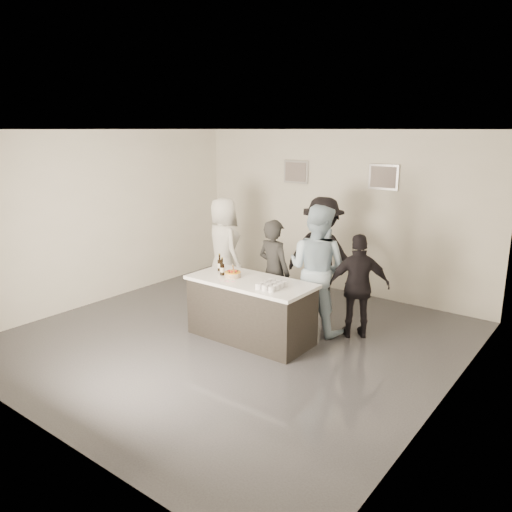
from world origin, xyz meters
name	(u,v)px	position (x,y,z in m)	size (l,w,h in m)	color
floor	(236,338)	(0.00, 0.00, 0.00)	(6.00, 6.00, 0.00)	#3D3D42
ceiling	(233,129)	(0.00, 0.00, 3.00)	(6.00, 6.00, 0.00)	white
wall_back	(337,212)	(0.00, 3.00, 1.50)	(6.00, 0.04, 3.00)	silver
wall_front	(32,293)	(0.00, -3.00, 1.50)	(6.00, 0.04, 3.00)	silver
wall_left	(104,217)	(-3.00, 0.00, 1.50)	(0.04, 6.00, 3.00)	silver
wall_right	(453,275)	(3.00, 0.00, 1.50)	(0.04, 6.00, 3.00)	silver
picture_left	(296,172)	(-0.90, 2.97, 2.20)	(0.54, 0.04, 0.44)	#B2B2B7
picture_right	(384,177)	(0.90, 2.97, 2.20)	(0.54, 0.04, 0.44)	#B2B2B7
bar_counter	(251,310)	(0.19, 0.12, 0.45)	(1.86, 0.86, 0.90)	white
cake	(233,275)	(-0.11, 0.08, 0.94)	(0.24, 0.24, 0.07)	#F9A11A
beer_bottle_a	(220,263)	(-0.48, 0.21, 1.03)	(0.07, 0.07, 0.26)	black
beer_bottle_b	(222,267)	(-0.30, 0.06, 1.03)	(0.07, 0.07, 0.26)	black
tumbler_cluster	(272,285)	(0.64, 0.02, 0.94)	(0.30, 0.40, 0.08)	orange
candles	(226,281)	(-0.07, -0.12, 0.90)	(0.24, 0.08, 0.01)	pink
person_main_black	(274,272)	(0.10, 0.83, 0.84)	(0.61, 0.40, 1.67)	black
person_main_blue	(317,269)	(0.79, 0.97, 0.97)	(0.95, 0.74, 1.95)	#A0BCD2
person_guest_left	(224,247)	(-1.41, 1.38, 0.92)	(0.89, 0.58, 1.83)	white
person_guest_right	(359,286)	(1.39, 1.14, 0.78)	(0.91, 0.38, 1.55)	black
person_guest_back	(322,254)	(0.37, 1.86, 0.96)	(1.24, 0.72, 1.93)	black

